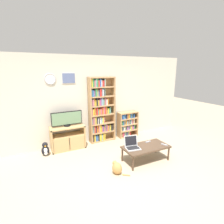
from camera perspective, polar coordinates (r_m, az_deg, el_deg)
ground_plane at (r=3.88m, az=6.29°, el=-20.95°), size 18.00×18.00×0.00m
wall_back at (r=5.32m, az=-6.74°, el=3.96°), size 6.68×0.09×2.60m
tv_stand at (r=5.11m, az=-14.18°, el=-8.13°), size 0.93×0.41×0.66m
television at (r=4.98m, az=-14.52°, el=-2.13°), size 0.84×0.18×0.41m
bookshelf_tall at (r=5.32m, az=-3.87°, el=0.46°), size 0.80×0.25×1.99m
bookshelf_short at (r=5.87m, az=4.81°, el=-3.93°), size 0.68×0.29×0.84m
coffee_table at (r=4.42m, az=10.99°, el=-11.36°), size 1.13×0.56×0.38m
laptop at (r=4.26m, az=6.55°, el=-10.67°), size 0.38×0.35×0.28m
remote_near_laptop at (r=4.64m, az=11.67°, el=-9.49°), size 0.16×0.06×0.02m
remote_far_from_laptop at (r=4.58m, az=16.72°, el=-10.17°), size 0.11×0.16×0.02m
cat at (r=3.94m, az=1.55°, el=-17.80°), size 0.36×0.35×0.31m
penguin_figurine at (r=4.96m, az=-20.92°, el=-11.40°), size 0.20×0.18×0.37m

